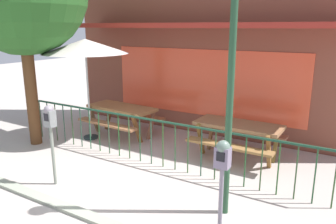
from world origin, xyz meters
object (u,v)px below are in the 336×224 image
object	(u,v)px
picnic_table_right	(238,131)
parking_meter_far	(222,165)
picnic_table_left	(122,113)
patio_umbrella	(85,47)
parking_meter_near	(50,124)
street_lamp	(233,31)

from	to	relation	value
picnic_table_right	parking_meter_far	xyz separation A→B (m)	(0.80, -2.93, 0.49)
picnic_table_right	parking_meter_far	bearing A→B (deg)	-74.74
picnic_table_left	patio_umbrella	bearing A→B (deg)	-132.75
picnic_table_left	picnic_table_right	world-z (taller)	same
picnic_table_left	patio_umbrella	world-z (taller)	patio_umbrella
picnic_table_right	parking_meter_near	world-z (taller)	parking_meter_near
patio_umbrella	picnic_table_left	bearing A→B (deg)	47.25
patio_umbrella	parking_meter_far	distance (m)	5.12
picnic_table_right	street_lamp	bearing A→B (deg)	-75.04
parking_meter_far	picnic_table_right	bearing A→B (deg)	105.26
picnic_table_left	street_lamp	world-z (taller)	street_lamp
picnic_table_left	parking_meter_near	size ratio (longest dim) A/B	1.30
patio_umbrella	parking_meter_near	distance (m)	2.78
picnic_table_left	picnic_table_right	distance (m)	3.08
street_lamp	parking_meter_near	bearing A→B (deg)	-166.99
street_lamp	picnic_table_right	bearing A→B (deg)	104.96
picnic_table_left	street_lamp	distance (m)	4.72
parking_meter_near	street_lamp	world-z (taller)	street_lamp
picnic_table_left	picnic_table_right	xyz separation A→B (m)	(3.08, 0.07, 0.00)
picnic_table_right	patio_umbrella	world-z (taller)	patio_umbrella
picnic_table_right	parking_meter_near	xyz separation A→B (m)	(-2.38, -2.87, 0.52)
parking_meter_near	street_lamp	xyz separation A→B (m)	(2.97, 0.69, 1.57)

